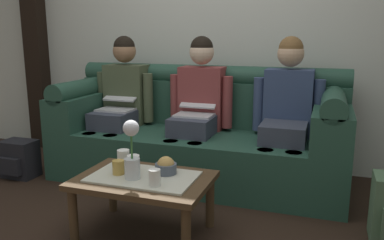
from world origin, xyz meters
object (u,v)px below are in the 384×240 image
object	(u,v)px
cup_far_left	(124,159)
couch	(198,137)
person_right	(287,109)
backpack_left	(19,159)
snack_bowl	(166,167)
flower_vase	(132,151)
cup_near_right	(118,167)
person_middle	(198,104)
person_left	(121,99)
cup_far_center	(155,177)
coffee_table	(144,185)
cup_near_left	(134,164)

from	to	relation	value
cup_far_left	couch	bearing A→B (deg)	79.62
person_right	backpack_left	size ratio (longest dim) A/B	3.74
person_right	snack_bowl	distance (m)	1.19
cup_far_left	flower_vase	bearing A→B (deg)	-46.46
couch	cup_near_right	size ratio (longest dim) A/B	27.73
person_middle	flower_vase	xyz separation A→B (m)	(-0.04, -1.14, -0.10)
person_left	snack_bowl	xyz separation A→B (m)	(0.85, -0.99, -0.23)
couch	cup_far_center	distance (m)	1.21
person_left	person_middle	xyz separation A→B (m)	(0.74, 0.00, -0.00)
couch	cup_far_left	xyz separation A→B (m)	(-0.18, -0.99, 0.08)
coffee_table	cup_near_right	bearing A→B (deg)	-172.21
cup_near_left	cup_far_left	distance (m)	0.10
couch	person_left	xyz separation A→B (m)	(-0.74, -0.00, 0.29)
coffee_table	snack_bowl	size ratio (longest dim) A/B	6.13
backpack_left	cup_far_left	bearing A→B (deg)	-20.19
person_left	snack_bowl	distance (m)	1.32
person_left	snack_bowl	bearing A→B (deg)	-49.19
cup_near_left	cup_near_right	bearing A→B (deg)	-136.31
cup_near_right	backpack_left	xyz separation A→B (m)	(-1.33, 0.59, -0.27)
cup_near_right	cup_far_center	bearing A→B (deg)	-18.97
couch	coffee_table	distance (m)	1.08
person_right	cup_near_right	xyz separation A→B (m)	(-0.90, -1.10, -0.23)
couch	flower_vase	world-z (taller)	couch
cup_far_center	backpack_left	world-z (taller)	cup_far_center
cup_far_center	backpack_left	size ratio (longest dim) A/B	0.29
person_right	cup_far_center	world-z (taller)	person_right
cup_near_right	cup_near_left	bearing A→B (deg)	43.69
cup_far_left	backpack_left	size ratio (longest dim) A/B	0.38
cup_near_left	snack_bowl	bearing A→B (deg)	11.54
coffee_table	cup_far_left	bearing A→B (deg)	154.63
person_right	cup_far_left	size ratio (longest dim) A/B	9.95
cup_near_left	backpack_left	bearing A→B (deg)	159.57
person_left	coffee_table	xyz separation A→B (m)	(0.74, -1.07, -0.33)
couch	cup_far_center	world-z (taller)	couch
person_middle	cup_far_left	size ratio (longest dim) A/B	9.95
flower_vase	cup_near_left	bearing A→B (deg)	114.15
person_right	cup_far_center	xyz separation A→B (m)	(-0.61, -1.20, -0.23)
cup_far_center	cup_far_left	size ratio (longest dim) A/B	0.78
coffee_table	cup_far_center	world-z (taller)	cup_far_center
person_left	cup_near_right	size ratio (longest dim) A/B	13.86
person_left	cup_near_right	world-z (taller)	person_left
coffee_table	cup_far_left	distance (m)	0.23
cup_near_left	coffee_table	bearing A→B (deg)	-27.05
cup_far_center	couch	bearing A→B (deg)	96.27
person_right	cup_near_left	xyz separation A→B (m)	(-0.83, -1.03, -0.22)
coffee_table	person_right	bearing A→B (deg)	55.50
flower_vase	snack_bowl	xyz separation A→B (m)	(0.15, 0.15, -0.13)
coffee_table	flower_vase	world-z (taller)	flower_vase
couch	person_middle	bearing A→B (deg)	-90.00
cup_far_center	cup_far_left	world-z (taller)	cup_far_left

